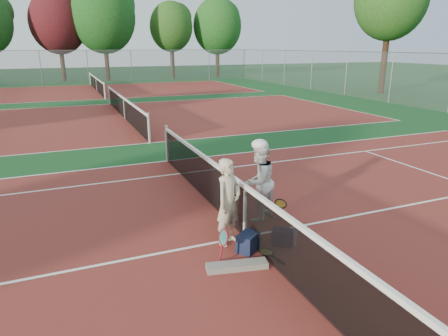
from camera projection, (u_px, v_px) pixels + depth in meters
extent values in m
plane|color=#103C18|center=(245.00, 237.00, 7.33)|extent=(130.00, 130.00, 0.00)
cube|color=maroon|center=(245.00, 237.00, 7.33)|extent=(23.77, 10.97, 0.01)
cube|color=maroon|center=(125.00, 119.00, 19.25)|extent=(23.77, 10.97, 0.01)
cube|color=maroon|center=(97.00, 91.00, 31.18)|extent=(23.77, 10.97, 0.01)
imported|color=#BEB093|center=(229.00, 202.00, 6.92)|extent=(0.67, 0.61, 1.55)
imported|color=silver|center=(259.00, 182.00, 7.89)|extent=(0.96, 0.88, 1.59)
cube|color=black|center=(248.00, 242.00, 6.80)|extent=(0.49, 0.46, 0.32)
cube|color=black|center=(282.00, 237.00, 7.02)|extent=(0.42, 0.41, 0.28)
cube|color=slate|center=(237.00, 266.00, 6.27)|extent=(1.00, 0.41, 0.10)
cylinder|color=silver|center=(295.00, 238.00, 6.97)|extent=(0.09, 0.09, 0.30)
cylinder|color=#382314|center=(62.00, 58.00, 39.45)|extent=(0.44, 0.44, 4.49)
ellipsoid|color=#420E13|center=(58.00, 22.00, 38.47)|extent=(5.32, 5.32, 6.12)
cylinder|color=#382314|center=(106.00, 55.00, 39.87)|extent=(0.44, 0.44, 4.91)
ellipsoid|color=#134413|center=(103.00, 16.00, 38.79)|extent=(6.19, 6.19, 7.11)
cylinder|color=#382314|center=(172.00, 58.00, 42.98)|extent=(0.44, 0.44, 4.25)
ellipsoid|color=#1F4714|center=(171.00, 27.00, 42.04)|extent=(4.49, 4.49, 5.16)
cylinder|color=#382314|center=(217.00, 57.00, 44.94)|extent=(0.44, 0.44, 4.38)
ellipsoid|color=#174A15|center=(217.00, 26.00, 43.97)|extent=(5.31, 5.31, 6.11)
cylinder|color=#382314|center=(385.00, 57.00, 28.92)|extent=(0.44, 0.44, 5.26)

